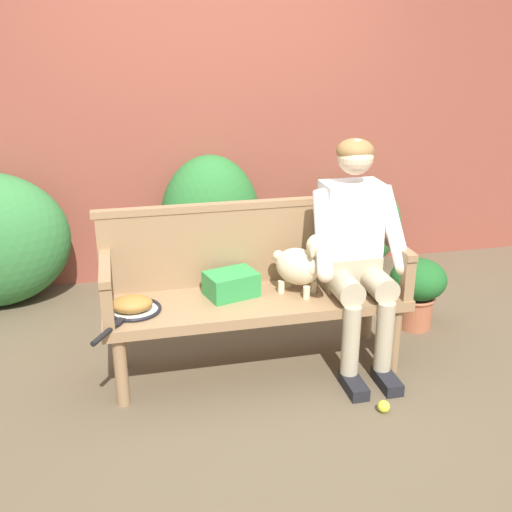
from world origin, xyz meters
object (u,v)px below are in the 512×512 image
(sports_bag, at_px, (231,284))
(tennis_ball, at_px, (384,406))
(person_seated, at_px, (355,246))
(baseball_glove, at_px, (132,304))
(tennis_racket, at_px, (132,311))
(potted_plant, at_px, (417,287))
(garden_bench, at_px, (256,306))
(dog_on_bench, at_px, (303,263))

(sports_bag, xyz_separation_m, tennis_ball, (0.69, -0.64, -0.50))
(person_seated, height_order, baseball_glove, person_seated)
(tennis_racket, distance_m, sports_bag, 0.58)
(person_seated, bearing_deg, baseball_glove, -179.18)
(baseball_glove, relative_size, sports_bag, 0.79)
(sports_bag, xyz_separation_m, potted_plant, (1.30, 0.23, -0.25))
(garden_bench, relative_size, tennis_ball, 26.06)
(garden_bench, distance_m, person_seated, 0.66)
(tennis_racket, relative_size, tennis_ball, 8.51)
(baseball_glove, bearing_deg, tennis_ball, -21.46)
(garden_bench, relative_size, sports_bag, 6.14)
(potted_plant, bearing_deg, garden_bench, -166.30)
(tennis_racket, relative_size, potted_plant, 1.17)
(tennis_ball, bearing_deg, dog_on_bench, 116.75)
(sports_bag, bearing_deg, potted_plant, 10.02)
(dog_on_bench, height_order, tennis_ball, dog_on_bench)
(garden_bench, bearing_deg, dog_on_bench, -2.73)
(garden_bench, height_order, person_seated, person_seated)
(dog_on_bench, xyz_separation_m, tennis_ball, (0.29, -0.57, -0.62))
(potted_plant, bearing_deg, tennis_racket, -169.71)
(person_seated, height_order, sports_bag, person_seated)
(tennis_ball, bearing_deg, baseball_glove, 156.34)
(baseball_glove, height_order, potted_plant, baseball_glove)
(dog_on_bench, bearing_deg, tennis_racket, -177.55)
(dog_on_bench, distance_m, sports_bag, 0.43)
(tennis_ball, xyz_separation_m, potted_plant, (0.60, 0.87, 0.26))
(person_seated, bearing_deg, sports_bag, 174.28)
(baseball_glove, bearing_deg, potted_plant, 11.92)
(baseball_glove, distance_m, tennis_ball, 1.45)
(tennis_racket, xyz_separation_m, tennis_ball, (1.26, -0.53, -0.44))
(dog_on_bench, relative_size, sports_bag, 1.34)
(tennis_ball, bearing_deg, person_seated, 88.26)
(person_seated, bearing_deg, dog_on_bench, 179.31)
(tennis_ball, bearing_deg, tennis_racket, 157.14)
(dog_on_bench, xyz_separation_m, baseball_glove, (-0.97, -0.02, -0.14))
(tennis_racket, relative_size, sports_bag, 2.00)
(potted_plant, bearing_deg, dog_on_bench, -161.61)
(dog_on_bench, xyz_separation_m, sports_bag, (-0.40, 0.07, -0.12))
(garden_bench, bearing_deg, tennis_ball, -46.23)
(sports_bag, height_order, tennis_ball, sports_bag)
(person_seated, xyz_separation_m, potted_plant, (0.59, 0.30, -0.44))
(baseball_glove, bearing_deg, person_seated, 3.01)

